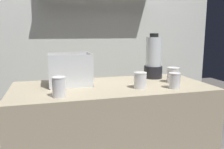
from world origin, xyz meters
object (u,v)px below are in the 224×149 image
Objects in this scene: juice_cup_pomegranate_middle at (174,82)px; juice_cup_orange_right at (173,76)px; juice_cup_beet_left at (140,81)px; blender_pitcher at (153,59)px; carrot_display_bin at (70,75)px; juice_cup_carrot_far_left at (59,88)px.

juice_cup_orange_right is at bearing 63.51° from juice_cup_pomegranate_middle.
juice_cup_orange_right reaches higher than juice_cup_beet_left.
blender_pitcher is 3.46× the size of juice_cup_pomegranate_middle.
carrot_display_bin is 0.71m from blender_pitcher.
blender_pitcher is 3.06× the size of juice_cup_carrot_far_left.
juice_cup_carrot_far_left is at bearing -179.22° from juice_cup_pomegranate_middle.
carrot_display_bin reaches higher than juice_cup_carrot_far_left.
blender_pitcher is 0.24m from juice_cup_orange_right.
juice_cup_orange_right is (0.07, -0.21, -0.11)m from blender_pitcher.
juice_cup_carrot_far_left reaches higher than juice_cup_pomegranate_middle.
juice_cup_pomegranate_middle is at bearing -92.80° from blender_pitcher.
carrot_display_bin is 0.32m from juice_cup_carrot_far_left.
blender_pitcher reaches higher than carrot_display_bin.
carrot_display_bin reaches higher than juice_cup_orange_right.
juice_cup_orange_right is (0.31, 0.11, 0.00)m from juice_cup_beet_left.
blender_pitcher reaches higher than juice_cup_orange_right.
blender_pitcher is 3.35× the size of juice_cup_beet_left.
juice_cup_orange_right is (0.85, 0.18, -0.00)m from juice_cup_carrot_far_left.
juice_cup_orange_right is (0.09, 0.17, 0.00)m from juice_cup_pomegranate_middle.
carrot_display_bin is at bearing 156.28° from juice_cup_pomegranate_middle.
carrot_display_bin is 2.73× the size of juice_cup_beet_left.
juice_cup_pomegranate_middle is (-0.02, -0.38, -0.11)m from blender_pitcher.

